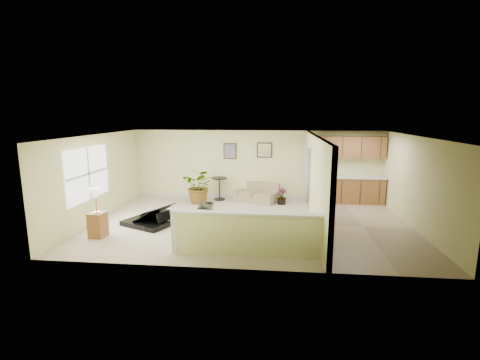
# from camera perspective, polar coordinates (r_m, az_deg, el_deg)

# --- Properties ---
(floor) EXTENTS (9.00, 9.00, 0.00)m
(floor) POSITION_cam_1_polar(r_m,az_deg,el_deg) (10.04, 1.58, -7.10)
(floor) COLOR #C0AC95
(floor) RESTS_ON ground
(back_wall) EXTENTS (9.00, 0.04, 2.50)m
(back_wall) POSITION_cam_1_polar(r_m,az_deg,el_deg) (12.67, 2.65, 2.48)
(back_wall) COLOR beige
(back_wall) RESTS_ON floor
(front_wall) EXTENTS (9.00, 0.04, 2.50)m
(front_wall) POSITION_cam_1_polar(r_m,az_deg,el_deg) (6.81, -0.29, -4.85)
(front_wall) COLOR beige
(front_wall) RESTS_ON floor
(left_wall) EXTENTS (0.04, 6.00, 2.50)m
(left_wall) POSITION_cam_1_polar(r_m,az_deg,el_deg) (11.01, -22.43, 0.39)
(left_wall) COLOR beige
(left_wall) RESTS_ON floor
(right_wall) EXTENTS (0.04, 6.00, 2.50)m
(right_wall) POSITION_cam_1_polar(r_m,az_deg,el_deg) (10.41, 27.16, -0.56)
(right_wall) COLOR beige
(right_wall) RESTS_ON floor
(ceiling) EXTENTS (9.00, 6.00, 0.04)m
(ceiling) POSITION_cam_1_polar(r_m,az_deg,el_deg) (9.56, 1.66, 7.29)
(ceiling) COLOR silver
(ceiling) RESTS_ON back_wall
(kitchen_vinyl) EXTENTS (2.70, 6.00, 0.01)m
(kitchen_vinyl) POSITION_cam_1_polar(r_m,az_deg,el_deg) (10.30, 19.48, -7.24)
(kitchen_vinyl) COLOR tan
(kitchen_vinyl) RESTS_ON floor
(interior_partition) EXTENTS (0.18, 5.99, 2.50)m
(interior_partition) POSITION_cam_1_polar(r_m,az_deg,el_deg) (10.01, 12.06, -0.18)
(interior_partition) COLOR beige
(interior_partition) RESTS_ON floor
(pony_half_wall) EXTENTS (3.42, 0.22, 1.00)m
(pony_half_wall) POSITION_cam_1_polar(r_m,az_deg,el_deg) (7.69, 0.85, -8.71)
(pony_half_wall) COLOR beige
(pony_half_wall) RESTS_ON floor
(left_window) EXTENTS (0.05, 2.15, 1.45)m
(left_window) POSITION_cam_1_polar(r_m,az_deg,el_deg) (10.54, -23.71, 0.96)
(left_window) COLOR white
(left_window) RESTS_ON left_wall
(wall_art_left) EXTENTS (0.48, 0.04, 0.58)m
(wall_art_left) POSITION_cam_1_polar(r_m,az_deg,el_deg) (12.67, -1.65, 4.77)
(wall_art_left) COLOR #3E2316
(wall_art_left) RESTS_ON back_wall
(wall_mirror) EXTENTS (0.55, 0.04, 0.55)m
(wall_mirror) POSITION_cam_1_polar(r_m,az_deg,el_deg) (12.56, 4.03, 4.92)
(wall_mirror) COLOR #3E2316
(wall_mirror) RESTS_ON back_wall
(kitchen_cabinets) EXTENTS (2.36, 0.65, 2.33)m
(kitchen_cabinets) POSITION_cam_1_polar(r_m,az_deg,el_deg) (12.70, 17.09, 0.29)
(kitchen_cabinets) COLOR #995632
(kitchen_cabinets) RESTS_ON floor
(piano) EXTENTS (1.87, 1.83, 1.24)m
(piano) POSITION_cam_1_polar(r_m,az_deg,el_deg) (10.26, -14.48, -4.05)
(piano) COLOR black
(piano) RESTS_ON floor
(piano_bench) EXTENTS (0.45, 0.79, 0.51)m
(piano_bench) POSITION_cam_1_polar(r_m,az_deg,el_deg) (10.09, -5.60, -5.54)
(piano_bench) COLOR black
(piano_bench) RESTS_ON floor
(loveseat) EXTENTS (1.82, 1.41, 0.86)m
(loveseat) POSITION_cam_1_polar(r_m,az_deg,el_deg) (12.48, 2.69, -1.97)
(loveseat) COLOR tan
(loveseat) RESTS_ON floor
(accent_table) EXTENTS (0.57, 0.57, 0.82)m
(accent_table) POSITION_cam_1_polar(r_m,az_deg,el_deg) (12.60, -3.41, -0.92)
(accent_table) COLOR black
(accent_table) RESTS_ON floor
(palm_plant) EXTENTS (1.31, 1.20, 1.23)m
(palm_plant) POSITION_cam_1_polar(r_m,az_deg,el_deg) (12.18, -6.61, -1.01)
(palm_plant) COLOR black
(palm_plant) RESTS_ON floor
(small_plant) EXTENTS (0.38, 0.38, 0.55)m
(small_plant) POSITION_cam_1_polar(r_m,az_deg,el_deg) (12.10, 6.86, -2.90)
(small_plant) COLOR black
(small_plant) RESTS_ON floor
(lamp_stand) EXTENTS (0.41, 0.41, 1.27)m
(lamp_stand) POSITION_cam_1_polar(r_m,az_deg,el_deg) (9.52, -22.40, -5.55)
(lamp_stand) COLOR #995632
(lamp_stand) RESTS_ON floor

